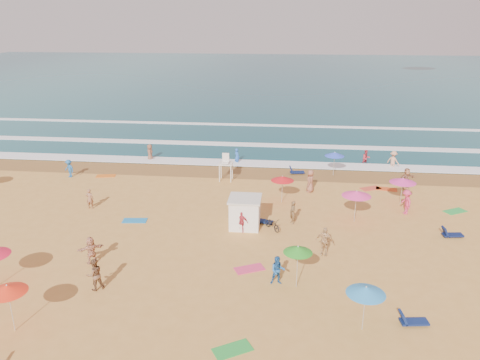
# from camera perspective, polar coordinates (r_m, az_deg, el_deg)

# --- Properties ---
(ground) EXTENTS (220.00, 220.00, 0.00)m
(ground) POSITION_cam_1_polar(r_m,az_deg,el_deg) (31.99, 0.38, -6.15)
(ground) COLOR gold
(ground) RESTS_ON ground
(ocean) EXTENTS (220.00, 140.00, 0.18)m
(ocean) POSITION_cam_1_polar(r_m,az_deg,el_deg) (113.60, 4.78, 12.36)
(ocean) COLOR #0C4756
(ocean) RESTS_ON ground
(wet_sand) EXTENTS (220.00, 220.00, 0.00)m
(wet_sand) POSITION_cam_1_polar(r_m,az_deg,el_deg) (43.56, 2.04, 0.93)
(wet_sand) COLOR olive
(wet_sand) RESTS_ON ground
(surf_foam) EXTENTS (200.00, 18.70, 0.05)m
(surf_foam) POSITION_cam_1_polar(r_m,az_deg,el_deg) (51.96, 2.77, 4.09)
(surf_foam) COLOR white
(surf_foam) RESTS_ON ground
(cabana) EXTENTS (2.00, 2.00, 2.00)m
(cabana) POSITION_cam_1_polar(r_m,az_deg,el_deg) (32.16, 0.60, -4.05)
(cabana) COLOR white
(cabana) RESTS_ON ground
(cabana_roof) EXTENTS (2.20, 2.20, 0.12)m
(cabana_roof) POSITION_cam_1_polar(r_m,az_deg,el_deg) (31.75, 0.61, -2.29)
(cabana_roof) COLOR silver
(cabana_roof) RESTS_ON cabana
(bicycle) EXTENTS (1.42, 1.61, 0.84)m
(bicycle) POSITION_cam_1_polar(r_m,az_deg,el_deg) (32.01, 3.95, -5.35)
(bicycle) COLOR black
(bicycle) RESTS_ON ground
(lifeguard_stand) EXTENTS (1.20, 1.20, 2.10)m
(lifeguard_stand) POSITION_cam_1_polar(r_m,az_deg,el_deg) (41.20, -1.74, 1.37)
(lifeguard_stand) COLOR white
(lifeguard_stand) RESTS_ON ground
(beach_umbrellas) EXTENTS (51.55, 26.06, 0.79)m
(beach_umbrellas) POSITION_cam_1_polar(r_m,az_deg,el_deg) (30.37, 4.33, -3.35)
(beach_umbrellas) COLOR blue
(beach_umbrellas) RESTS_ON ground
(loungers) EXTENTS (55.27, 27.71, 0.34)m
(loungers) POSITION_cam_1_polar(r_m,az_deg,el_deg) (30.03, 12.20, -8.07)
(loungers) COLOR #0F1C4C
(loungers) RESTS_ON ground
(towels) EXTENTS (45.53, 23.45, 0.03)m
(towels) POSITION_cam_1_polar(r_m,az_deg,el_deg) (30.69, 5.32, -7.38)
(towels) COLOR red
(towels) RESTS_ON ground
(beachgoers) EXTENTS (35.69, 25.39, 2.14)m
(beachgoers) POSITION_cam_1_polar(r_m,az_deg,el_deg) (36.25, 2.83, -1.61)
(beachgoers) COLOR #9B5D47
(beachgoers) RESTS_ON ground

